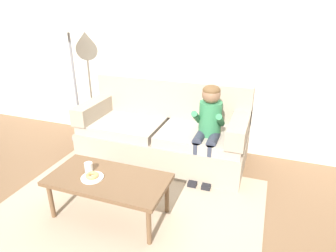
# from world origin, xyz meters

# --- Properties ---
(ground) EXTENTS (10.00, 10.00, 0.00)m
(ground) POSITION_xyz_m (0.00, 0.00, 0.00)
(ground) COLOR brown
(wall_back) EXTENTS (8.00, 0.10, 2.80)m
(wall_back) POSITION_xyz_m (0.00, 1.40, 1.40)
(wall_back) COLOR silver
(wall_back) RESTS_ON ground
(area_rug) EXTENTS (2.61, 1.90, 0.01)m
(area_rug) POSITION_xyz_m (0.00, -0.25, 0.01)
(area_rug) COLOR tan
(area_rug) RESTS_ON ground
(couch) EXTENTS (2.12, 0.90, 1.00)m
(couch) POSITION_xyz_m (-0.05, 0.85, 0.36)
(couch) COLOR tan
(couch) RESTS_ON ground
(coffee_table) EXTENTS (1.14, 0.57, 0.43)m
(coffee_table) POSITION_xyz_m (-0.13, -0.42, 0.39)
(coffee_table) COLOR brown
(coffee_table) RESTS_ON ground
(person_child) EXTENTS (0.34, 0.58, 1.10)m
(person_child) POSITION_xyz_m (0.58, 0.64, 0.67)
(person_child) COLOR #337A4C
(person_child) RESTS_ON ground
(plate) EXTENTS (0.21, 0.21, 0.01)m
(plate) POSITION_xyz_m (-0.27, -0.48, 0.44)
(plate) COLOR white
(plate) RESTS_ON coffee_table
(donut) EXTENTS (0.16, 0.16, 0.04)m
(donut) POSITION_xyz_m (-0.27, -0.48, 0.46)
(donut) COLOR tan
(donut) RESTS_ON plate
(mug) EXTENTS (0.08, 0.08, 0.09)m
(mug) POSITION_xyz_m (-0.37, -0.38, 0.48)
(mug) COLOR silver
(mug) RESTS_ON coffee_table
(toy_controller) EXTENTS (0.23, 0.09, 0.05)m
(toy_controller) POSITION_xyz_m (-0.68, 0.14, 0.03)
(toy_controller) COLOR blue
(toy_controller) RESTS_ON ground
(floor_lamp) EXTENTS (0.39, 0.39, 1.85)m
(floor_lamp) POSITION_xyz_m (-1.45, 0.97, 1.57)
(floor_lamp) COLOR slate
(floor_lamp) RESTS_ON ground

